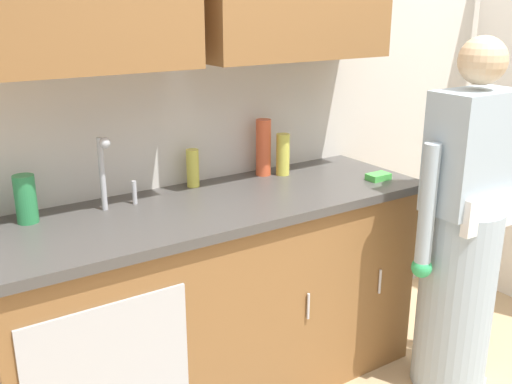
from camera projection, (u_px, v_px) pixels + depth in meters
name	position (u px, v px, depth m)	size (l,w,h in m)	color
kitchen_wall_with_uppers	(256.00, 62.00, 2.80)	(4.80, 0.44, 2.70)	beige
counter_cabinet	(215.00, 305.00, 2.66)	(1.90, 0.62, 0.90)	brown
countertop	(213.00, 206.00, 2.52)	(1.96, 0.66, 0.04)	#474442
sink	(128.00, 221.00, 2.32)	(0.50, 0.36, 0.35)	#B7BABF
person_at_sink	(461.00, 248.00, 2.65)	(0.55, 0.34, 1.62)	white
bottle_water_tall	(283.00, 155.00, 2.86)	(0.07, 0.07, 0.20)	#D8D14C
bottle_dish_liquid	(26.00, 199.00, 2.24)	(0.08, 0.08, 0.19)	#2D8C4C
bottle_soap	(263.00, 147.00, 2.85)	(0.07, 0.07, 0.27)	#E05933
bottle_water_short	(193.00, 168.00, 2.69)	(0.06, 0.06, 0.17)	#D8D14C
sponge	(378.00, 177.00, 2.81)	(0.11, 0.07, 0.03)	#4CBF4C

